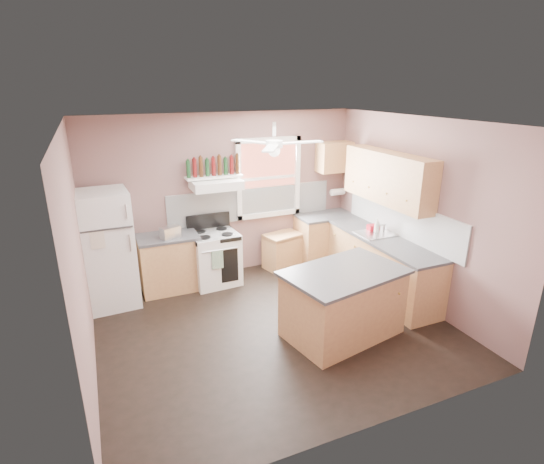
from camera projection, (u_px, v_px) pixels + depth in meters
name	position (u px, v px, depth m)	size (l,w,h in m)	color
floor	(274.00, 326.00, 5.75)	(4.50, 4.50, 0.00)	black
ceiling	(274.00, 122.00, 4.86)	(4.50, 4.50, 0.00)	white
wall_back	(226.00, 196.00, 7.06)	(4.50, 0.05, 2.70)	#755450
wall_right	(418.00, 212.00, 6.15)	(0.05, 4.00, 2.70)	#755450
wall_left	(76.00, 261.00, 4.46)	(0.05, 4.00, 2.70)	#755450
backsplash_back	(252.00, 204.00, 7.25)	(2.90, 0.03, 0.55)	white
backsplash_right	(401.00, 218.00, 6.45)	(0.03, 2.60, 0.55)	white
window_view	(268.00, 178.00, 7.22)	(1.00, 0.02, 1.20)	brown
window_frame	(269.00, 178.00, 7.20)	(1.16, 0.07, 1.36)	white
refrigerator	(107.00, 250.00, 6.08)	(0.73, 0.71, 1.72)	white
base_cabinet_left	(170.00, 264.00, 6.69)	(0.90, 0.60, 0.86)	#A97246
counter_left	(167.00, 237.00, 6.54)	(0.92, 0.62, 0.04)	#3C3C3F
toaster	(170.00, 232.00, 6.40)	(0.28, 0.16, 0.18)	silver
stove	(215.00, 258.00, 6.89)	(0.72, 0.64, 0.86)	white
range_hood	(216.00, 184.00, 6.65)	(0.78, 0.50, 0.14)	white
bottle_shelf	(214.00, 177.00, 6.72)	(0.90, 0.26, 0.03)	white
cart	(283.00, 251.00, 7.51)	(0.63, 0.42, 0.63)	#A97246
base_cabinet_corner	(325.00, 239.00, 7.73)	(1.00, 0.60, 0.86)	#A97246
base_cabinet_right	(381.00, 266.00, 6.59)	(0.60, 2.20, 0.86)	#A97246
counter_corner	(326.00, 216.00, 7.59)	(1.02, 0.62, 0.04)	#3C3C3F
counter_right	(383.00, 239.00, 6.44)	(0.62, 2.22, 0.04)	#3C3C3F
sink	(375.00, 234.00, 6.61)	(0.55, 0.45, 0.03)	silver
faucet	(384.00, 228.00, 6.64)	(0.03, 0.03, 0.14)	silver
upper_cabinet_right	(388.00, 178.00, 6.37)	(0.33, 1.80, 0.76)	#A97246
upper_cabinet_corner	(334.00, 157.00, 7.43)	(0.60, 0.33, 0.52)	#A97246
paper_towel	(338.00, 192.00, 7.72)	(0.12, 0.12, 0.26)	white
island	(343.00, 304.00, 5.46)	(1.41, 0.89, 0.86)	#A97246
island_top	(345.00, 272.00, 5.31)	(1.50, 0.98, 0.04)	#3C3C3F
ceiling_fan_hub	(274.00, 144.00, 4.94)	(0.20, 0.20, 0.08)	white
soap_bottle	(377.00, 226.00, 6.62)	(0.09, 0.09, 0.23)	silver
red_caddy	(373.00, 228.00, 6.74)	(0.18, 0.12, 0.10)	red
wine_bottles	(214.00, 167.00, 6.67)	(0.86, 0.06, 0.31)	#143819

